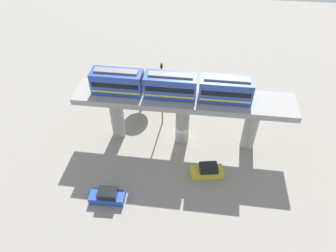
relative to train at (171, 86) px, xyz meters
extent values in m
plane|color=gray|center=(0.00, 1.72, -9.43)|extent=(120.00, 120.00, 0.00)
cylinder|color=#999691|center=(0.00, -7.65, -5.88)|extent=(1.90, 1.90, 7.10)
cylinder|color=#999691|center=(0.00, 1.72, -5.88)|extent=(1.90, 1.90, 7.10)
cylinder|color=#999691|center=(0.00, 11.10, -5.88)|extent=(1.90, 1.90, 7.10)
cube|color=#999691|center=(0.00, 1.72, -1.93)|extent=(5.20, 28.85, 0.80)
cube|color=#2D4CA5|center=(0.00, -6.95, -0.03)|extent=(2.60, 6.60, 3.00)
cube|color=black|center=(0.00, -6.95, 0.22)|extent=(2.64, 6.07, 0.70)
cube|color=yellow|center=(0.00, -6.95, -0.78)|extent=(2.64, 6.34, 0.24)
cube|color=slate|center=(0.00, -6.95, 1.59)|extent=(1.10, 5.61, 0.24)
cube|color=#2D4CA5|center=(0.00, 0.00, -0.03)|extent=(2.60, 6.60, 3.00)
cube|color=black|center=(0.00, 0.00, 0.22)|extent=(2.64, 6.07, 0.70)
cube|color=yellow|center=(0.00, 0.00, -0.78)|extent=(2.64, 6.34, 0.24)
cube|color=slate|center=(0.00, 0.00, 1.59)|extent=(1.10, 5.61, 0.24)
cube|color=#2D4CA5|center=(0.00, 6.95, -0.03)|extent=(2.60, 6.60, 3.00)
cube|color=black|center=(0.00, 6.95, 0.22)|extent=(2.64, 6.07, 0.70)
cube|color=yellow|center=(0.00, 6.95, -0.78)|extent=(2.64, 6.34, 0.24)
cube|color=slate|center=(0.00, 6.95, 1.59)|extent=(1.10, 5.61, 0.24)
cube|color=yellow|center=(6.09, 5.57, -8.93)|extent=(2.57, 4.47, 1.00)
cube|color=black|center=(6.09, 5.72, -8.05)|extent=(2.05, 2.57, 0.76)
cube|color=#284CB7|center=(11.53, -6.25, -8.93)|extent=(1.97, 4.27, 1.00)
cube|color=black|center=(11.53, -6.10, -8.05)|extent=(1.73, 2.36, 0.76)
cylinder|color=brown|center=(-11.00, -6.98, -8.30)|extent=(0.36, 0.36, 2.26)
sphere|color=#479342|center=(-11.00, -6.98, -6.32)|extent=(3.09, 3.09, 3.09)
cylinder|color=brown|center=(-5.98, -5.59, -8.18)|extent=(0.36, 0.36, 2.52)
sphere|color=#2D7233|center=(-5.98, -5.59, -5.83)|extent=(3.94, 3.94, 3.94)
cylinder|color=#4C4C51|center=(-3.40, -1.64, -4.48)|extent=(0.20, 0.20, 9.90)
cube|color=black|center=(-3.40, -1.64, 0.77)|extent=(0.44, 0.28, 0.60)
camera|label=1|loc=(31.62, 3.74, 21.96)|focal=32.25mm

